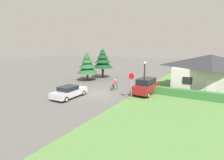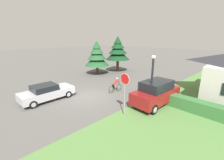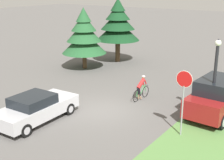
{
  "view_description": "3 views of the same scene",
  "coord_description": "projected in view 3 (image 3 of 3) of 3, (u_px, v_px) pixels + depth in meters",
  "views": [
    {
      "loc": [
        12.22,
        -17.42,
        5.85
      ],
      "look_at": [
        1.48,
        1.14,
        1.72
      ],
      "focal_mm": 28.0,
      "sensor_mm": 36.0,
      "label": 1
    },
    {
      "loc": [
        10.93,
        -7.51,
        5.3
      ],
      "look_at": [
        1.68,
        1.53,
        1.64
      ],
      "focal_mm": 24.0,
      "sensor_mm": 36.0,
      "label": 2
    },
    {
      "loc": [
        9.57,
        -12.68,
        6.62
      ],
      "look_at": [
        -0.66,
        1.96,
        1.13
      ],
      "focal_mm": 50.0,
      "sensor_mm": 36.0,
      "label": 3
    }
  ],
  "objects": [
    {
      "name": "conifer_tall_far",
      "position": [
        118.0,
        24.0,
        27.0
      ],
      "size": [
        3.78,
        3.78,
        5.54
      ],
      "color": "#4C3823",
      "rests_on": "ground"
    },
    {
      "name": "conifer_tall_near",
      "position": [
        84.0,
        36.0,
        24.92
      ],
      "size": [
        3.58,
        3.58,
        4.91
      ],
      "color": "#4C3823",
      "rests_on": "ground"
    },
    {
      "name": "sedan_left_lane",
      "position": [
        36.0,
        108.0,
        15.57
      ],
      "size": [
        2.03,
        4.52,
        1.4
      ],
      "rotation": [
        0.0,
        0.0,
        1.6
      ],
      "color": "#BCBCC1",
      "rests_on": "ground"
    },
    {
      "name": "stop_sign",
      "position": [
        184.0,
        90.0,
        13.68
      ],
      "size": [
        0.76,
        0.07,
        3.06
      ],
      "rotation": [
        0.0,
        0.0,
        3.13
      ],
      "color": "gray",
      "rests_on": "ground"
    },
    {
      "name": "cyclist",
      "position": [
        141.0,
        88.0,
        18.58
      ],
      "size": [
        0.44,
        1.73,
        1.45
      ],
      "rotation": [
        0.0,
        0.0,
        1.52
      ],
      "color": "black",
      "rests_on": "ground"
    },
    {
      "name": "parked_suv_right",
      "position": [
        217.0,
        97.0,
        16.25
      ],
      "size": [
        2.13,
        4.54,
        2.0
      ],
      "rotation": [
        0.0,
        0.0,
        1.52
      ],
      "color": "maroon",
      "rests_on": "ground"
    },
    {
      "name": "ground_plane",
      "position": [
        101.0,
        110.0,
        17.12
      ],
      "size": [
        140.0,
        140.0,
        0.0
      ],
      "primitive_type": "plane",
      "color": "#5B5956"
    },
    {
      "name": "street_lamp",
      "position": [
        215.0,
        74.0,
        15.12
      ],
      "size": [
        0.31,
        0.31,
        4.19
      ],
      "color": "black",
      "rests_on": "ground"
    }
  ]
}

